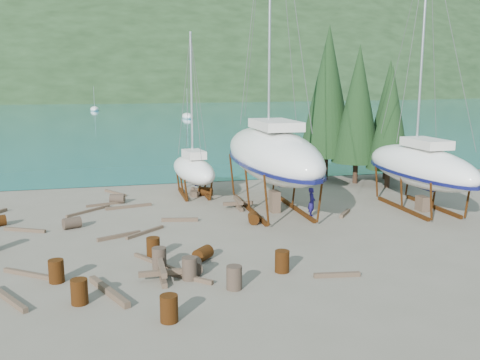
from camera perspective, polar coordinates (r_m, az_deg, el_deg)
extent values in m
plane|color=#686252|center=(25.23, -1.77, -6.75)|extent=(600.00, 600.00, 0.00)
plane|color=#196C81|center=(338.65, -13.19, 9.20)|extent=(700.00, 700.00, 0.00)
ellipsoid|color=black|center=(343.65, -13.20, 9.22)|extent=(800.00, 360.00, 110.00)
cube|color=beige|center=(214.13, -18.09, 8.75)|extent=(6.00, 5.00, 4.00)
cube|color=#A54C2D|center=(214.07, -18.13, 9.49)|extent=(6.60, 5.60, 1.60)
cube|color=beige|center=(216.45, -4.61, 9.25)|extent=(6.00, 5.00, 4.00)
cube|color=#A54C2D|center=(216.40, -4.62, 9.99)|extent=(6.60, 5.60, 1.60)
cylinder|color=black|center=(40.19, 12.19, 0.79)|extent=(0.36, 0.36, 1.60)
cone|color=black|center=(39.65, 12.48, 7.93)|extent=(3.60, 3.60, 8.40)
cylinder|color=black|center=(39.16, 15.44, 0.21)|extent=(0.36, 0.36, 1.36)
cone|color=black|center=(38.64, 15.75, 6.42)|extent=(3.06, 3.06, 7.14)
cylinder|color=black|center=(41.35, 9.12, 1.34)|extent=(0.36, 0.36, 1.84)
cone|color=black|center=(40.81, 9.36, 9.33)|extent=(4.14, 4.14, 9.66)
cylinder|color=black|center=(42.45, 15.24, 1.07)|extent=(0.36, 0.36, 1.44)
cone|color=black|center=(41.96, 15.55, 7.14)|extent=(3.24, 3.24, 7.56)
ellipsoid|color=white|center=(104.86, -5.64, 6.77)|extent=(2.00, 5.00, 1.40)
cylinder|color=silver|center=(104.70, -5.67, 8.33)|extent=(0.08, 0.08, 5.00)
ellipsoid|color=white|center=(133.76, -15.25, 7.30)|extent=(2.00, 5.00, 1.40)
cylinder|color=silver|center=(133.64, -15.31, 8.52)|extent=(0.08, 0.08, 5.00)
ellipsoid|color=white|center=(31.05, 3.39, 2.74)|extent=(3.99, 13.11, 3.05)
cube|color=#0D0F42|center=(30.60, 3.73, 0.58)|extent=(0.28, 2.35, 1.00)
cube|color=silver|center=(30.23, 3.80, 5.90)|extent=(2.15, 3.95, 0.50)
cube|color=#552E0E|center=(31.28, 0.99, -3.09)|extent=(0.18, 7.18, 0.20)
cube|color=#552E0E|center=(32.05, 5.61, -2.80)|extent=(0.18, 7.18, 0.20)
cube|color=brown|center=(30.92, 3.69, -2.29)|extent=(0.50, 0.80, 1.24)
ellipsoid|color=white|center=(32.92, 18.64, 1.37)|extent=(3.21, 10.06, 2.36)
cube|color=#0D0F42|center=(32.63, 19.03, -0.03)|extent=(0.31, 1.80, 1.00)
cube|color=silver|center=(32.32, 19.26, 3.73)|extent=(1.69, 3.04, 0.50)
cylinder|color=silver|center=(33.03, 18.94, 14.05)|extent=(0.14, 0.14, 11.98)
cube|color=#552E0E|center=(32.86, 16.89, -2.89)|extent=(0.18, 5.49, 0.20)
cube|color=#552E0E|center=(33.93, 19.84, -2.64)|extent=(0.18, 5.49, 0.20)
cube|color=brown|center=(32.90, 18.88, -2.40)|extent=(0.50, 0.80, 0.86)
ellipsoid|color=white|center=(35.19, -4.99, 1.07)|extent=(2.91, 6.79, 1.69)
cube|color=#0D0F42|center=(34.94, -4.89, 0.34)|extent=(0.40, 1.21, 1.00)
cube|color=silver|center=(34.70, -4.93, 2.76)|extent=(1.39, 2.10, 0.50)
cylinder|color=silver|center=(35.03, -5.20, 9.06)|extent=(0.14, 0.14, 7.89)
cube|color=#552E0E|center=(35.39, -6.10, -1.52)|extent=(0.18, 3.61, 0.20)
cube|color=#552E0E|center=(35.61, -3.80, -1.40)|extent=(0.18, 3.61, 0.20)
cube|color=brown|center=(35.16, -4.86, -1.46)|extent=(0.50, 0.80, 0.34)
imported|color=#191354|center=(29.96, 7.65, -2.38)|extent=(0.64, 0.72, 1.66)
cylinder|color=#552E0E|center=(21.61, -19.00, -9.17)|extent=(0.58, 0.58, 0.88)
cylinder|color=#2D2823|center=(21.49, -4.82, -9.14)|extent=(0.68, 0.94, 0.58)
cylinder|color=#552E0E|center=(17.52, -7.58, -13.43)|extent=(0.58, 0.58, 0.88)
cylinder|color=#552E0E|center=(35.18, -3.72, -1.24)|extent=(1.05, 0.91, 0.58)
cylinder|color=#2D2823|center=(20.82, -5.40, -9.37)|extent=(0.58, 0.58, 0.88)
cylinder|color=#552E0E|center=(28.53, 1.45, -4.07)|extent=(0.76, 0.98, 0.58)
cylinder|color=#552E0E|center=(21.55, 4.51, -8.65)|extent=(0.58, 0.58, 0.88)
cylinder|color=#2D2823|center=(33.90, -12.95, -1.95)|extent=(1.00, 0.80, 0.58)
cylinder|color=#552E0E|center=(19.41, -16.77, -11.33)|extent=(0.58, 0.58, 0.88)
cylinder|color=#552E0E|center=(22.90, -3.98, -7.85)|extent=(1.02, 1.04, 0.58)
cylinder|color=#552E0E|center=(23.47, -9.24, -7.12)|extent=(0.58, 0.58, 0.88)
cylinder|color=#2D2823|center=(28.88, -17.49, -4.39)|extent=(1.03, 0.86, 0.58)
cylinder|color=#2D2823|center=(22.09, -8.61, -8.25)|extent=(0.58, 0.58, 0.88)
cylinder|color=#2D2823|center=(19.83, -0.62, -10.37)|extent=(0.58, 0.58, 0.88)
cube|color=brown|center=(33.58, -14.21, -2.51)|extent=(2.23, 0.80, 0.14)
cube|color=brown|center=(30.84, 11.12, -3.51)|extent=(1.21, 1.44, 0.19)
cube|color=brown|center=(22.78, -9.06, -8.64)|extent=(1.60, 2.50, 0.15)
cube|color=brown|center=(26.70, -12.77, -5.83)|extent=(2.12, 1.09, 0.17)
cube|color=brown|center=(21.02, -5.82, -10.23)|extent=(1.89, 1.85, 0.16)
cube|color=brown|center=(36.33, -4.25, -1.17)|extent=(1.00, 2.02, 0.19)
cube|color=brown|center=(21.43, 10.30, -9.91)|extent=(1.84, 0.42, 0.17)
cube|color=brown|center=(29.11, -6.45, -4.23)|extent=(1.97, 0.59, 0.19)
cube|color=brown|center=(36.69, -13.16, -1.34)|extent=(1.39, 2.08, 0.15)
cube|color=brown|center=(32.58, -11.78, -2.79)|extent=(2.74, 0.78, 0.16)
cube|color=brown|center=(27.11, -10.07, -5.50)|extent=(1.98, 1.78, 0.15)
cube|color=brown|center=(22.71, -21.55, -9.32)|extent=(2.13, 1.66, 0.17)
cube|color=brown|center=(20.60, -23.47, -11.52)|extent=(1.61, 2.52, 0.18)
cube|color=brown|center=(32.11, -15.85, -3.19)|extent=(2.42, 2.22, 0.15)
cube|color=brown|center=(20.06, -13.83, -11.45)|extent=(1.43, 2.94, 0.23)
cube|color=brown|center=(29.16, -21.97, -4.96)|extent=(2.14, 1.20, 0.16)
cube|color=brown|center=(20.98, -8.28, -10.27)|extent=(0.20, 1.80, 0.20)
cube|color=brown|center=(20.91, -8.30, -9.76)|extent=(1.80, 0.20, 0.20)
cube|color=brown|center=(20.84, -8.31, -9.24)|extent=(0.20, 1.80, 0.20)
cube|color=brown|center=(31.81, -0.21, -2.86)|extent=(0.20, 1.80, 0.20)
cube|color=brown|center=(31.76, -0.21, -2.51)|extent=(1.80, 0.20, 0.20)
cube|color=brown|center=(31.71, -0.21, -2.16)|extent=(0.20, 1.80, 0.20)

